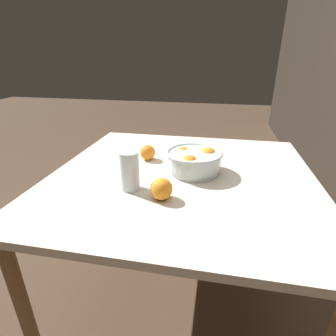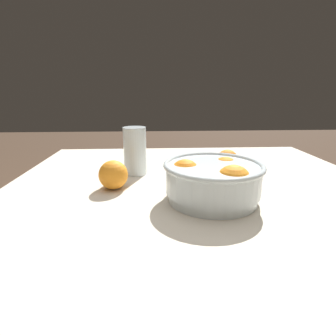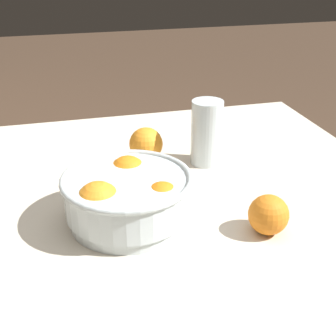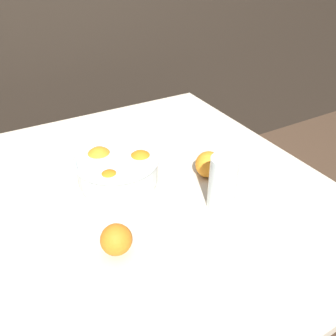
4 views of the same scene
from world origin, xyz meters
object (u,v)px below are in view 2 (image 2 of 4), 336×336
(orange_loose_front, at_px, (113,175))
(juice_glass, at_px, (135,154))
(orange_loose_near_bowl, at_px, (227,160))
(fruit_bowl, at_px, (213,179))

(orange_loose_front, bearing_deg, juice_glass, -111.17)
(juice_glass, xyz_separation_m, orange_loose_near_bowl, (-0.30, -0.01, -0.03))
(juice_glass, distance_m, orange_loose_front, 0.14)
(juice_glass, bearing_deg, orange_loose_front, 68.83)
(juice_glass, bearing_deg, fruit_bowl, 132.47)
(orange_loose_near_bowl, distance_m, orange_loose_front, 0.38)
(orange_loose_front, bearing_deg, fruit_bowl, 160.57)
(juice_glass, xyz_separation_m, orange_loose_front, (0.05, 0.13, -0.03))
(fruit_bowl, bearing_deg, orange_loose_near_bowl, -113.03)
(orange_loose_near_bowl, height_order, orange_loose_front, orange_loose_front)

